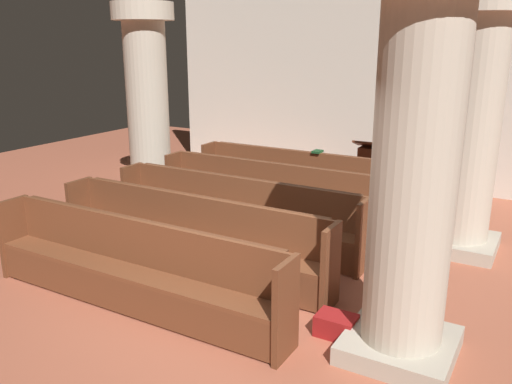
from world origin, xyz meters
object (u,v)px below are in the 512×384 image
object	(u,v)px
pew_row_3	(190,234)
pew_row_1	(271,193)
lectern	(366,174)
pillar_far_side	(147,99)
pew_row_4	(131,264)
kneeler_box_red	(336,325)
pew_row_0	(300,179)
pillar_aisle_rear	(415,166)
pew_row_2	(235,211)
pillar_aisle_side	(471,121)
hymn_book	(317,152)

from	to	relation	value
pew_row_3	pew_row_1	bearing A→B (deg)	90.00
lectern	pew_row_1	bearing A→B (deg)	-111.81
pew_row_1	pillar_far_side	xyz separation A→B (m)	(-2.70, 0.33, 1.28)
pew_row_1	pew_row_4	size ratio (longest dim) A/B	1.00
pew_row_1	kneeler_box_red	xyz separation A→B (m)	(2.13, -2.58, -0.39)
pew_row_0	pew_row_3	bearing A→B (deg)	-90.00
pillar_far_side	pillar_aisle_rear	size ratio (longest dim) A/B	1.00
pillar_aisle_rear	lectern	distance (m)	5.23
pew_row_2	pew_row_4	xyz separation A→B (m)	(0.00, -2.09, 0.00)
pillar_far_side	pillar_aisle_side	bearing A→B (deg)	0.38
pillar_aisle_side	pillar_far_side	world-z (taller)	same
pew_row_0	pew_row_2	distance (m)	2.09
pillar_aisle_rear	lectern	size ratio (longest dim) A/B	3.16
pillar_aisle_rear	kneeler_box_red	xyz separation A→B (m)	(-0.63, 0.01, -1.67)
pillar_aisle_side	pew_row_4	bearing A→B (deg)	-128.24
pew_row_4	pillar_aisle_side	world-z (taller)	pillar_aisle_side
lectern	kneeler_box_red	size ratio (longest dim) A/B	2.81
pillar_far_side	lectern	size ratio (longest dim) A/B	3.16
pillar_far_side	pillar_aisle_rear	world-z (taller)	same
hymn_book	pillar_aisle_side	bearing A→B (deg)	-18.87
pew_row_0	lectern	size ratio (longest dim) A/B	3.50
pew_row_1	pew_row_2	distance (m)	1.04
pew_row_0	pew_row_2	bearing A→B (deg)	-90.00
pew_row_4	pew_row_3	bearing A→B (deg)	90.00
pew_row_2	hymn_book	distance (m)	2.33
pew_row_0	pew_row_2	size ratio (longest dim) A/B	1.00
pew_row_0	pillar_aisle_side	world-z (taller)	pillar_aisle_side
pew_row_2	kneeler_box_red	distance (m)	2.65
hymn_book	kneeler_box_red	size ratio (longest dim) A/B	0.54
pew_row_4	pillar_far_side	size ratio (longest dim) A/B	1.11
pillar_far_side	kneeler_box_red	distance (m)	5.88
pew_row_4	pillar_far_side	world-z (taller)	pillar_far_side
pew_row_3	kneeler_box_red	world-z (taller)	pew_row_3
pew_row_3	hymn_book	xyz separation A→B (m)	(0.24, 3.31, 0.47)
pew_row_2	pew_row_3	distance (m)	1.04
pillar_aisle_side	pillar_aisle_rear	bearing A→B (deg)	-90.00
pew_row_2	pillar_far_side	size ratio (longest dim) A/B	1.11
lectern	hymn_book	world-z (taller)	lectern
pew_row_1	pillar_far_side	distance (m)	3.01
kneeler_box_red	pillar_aisle_side	bearing A→B (deg)	77.97
pew_row_3	lectern	world-z (taller)	lectern
pew_row_0	pillar_far_side	world-z (taller)	pillar_far_side
pew_row_2	pew_row_3	bearing A→B (deg)	-90.00
pew_row_1	pillar_aisle_side	world-z (taller)	pillar_aisle_side
pew_row_1	pew_row_2	world-z (taller)	same
pillar_far_side	lectern	distance (m)	4.17
pew_row_3	pew_row_2	bearing A→B (deg)	90.00
pillar_aisle_rear	hymn_book	bearing A→B (deg)	123.42
pillar_aisle_side	hymn_book	size ratio (longest dim) A/B	16.38
kneeler_box_red	pillar_far_side	bearing A→B (deg)	148.95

